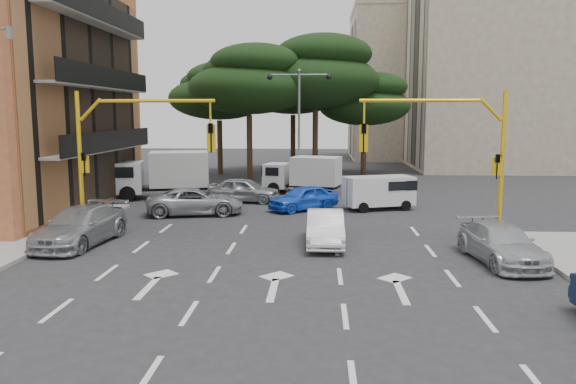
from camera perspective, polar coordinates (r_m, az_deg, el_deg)
name	(u,v)px	position (r m, az deg, el deg)	size (l,w,h in m)	color
ground	(284,249)	(21.37, -0.44, -5.80)	(120.00, 120.00, 0.00)	#28282B
median_strip	(299,190)	(37.08, 1.11, 0.23)	(1.40, 6.00, 0.15)	gray
apartment_beige_near	(527,65)	(56.07, 23.09, 11.75)	(20.20, 12.15, 18.70)	tan
apartment_beige_far	(423,84)	(65.83, 13.59, 10.64)	(16.20, 12.15, 16.70)	tan
pine_left_near	(250,79)	(43.06, -3.92, 11.34)	(9.15, 9.15, 10.23)	#382616
pine_center	(316,72)	(44.78, 2.90, 12.11)	(9.98, 9.98, 11.16)	#382616
pine_left_far	(220,91)	(47.42, -6.97, 10.16)	(8.32, 8.32, 9.30)	#382616
pine_right	(365,99)	(46.83, 7.86, 9.32)	(7.49, 7.49, 8.37)	#382616
pine_back	(294,84)	(49.78, 0.58, 10.91)	(9.15, 9.15, 10.23)	#382616
signal_mast_right	(457,144)	(23.39, 16.81, 4.68)	(5.79, 0.37, 6.00)	yellow
signal_mast_left	(122,143)	(24.14, -16.54, 4.79)	(5.79, 0.37, 6.00)	yellow
street_lamp_center	(299,108)	(36.73, 1.14, 8.53)	(4.16, 0.36, 7.77)	slate
car_white_hatch	(325,228)	(21.96, 3.81, -3.67)	(1.41, 4.03, 1.33)	white
car_blue_compact	(303,198)	(29.69, 1.57, -0.59)	(1.56, 3.89, 1.32)	blue
car_silver_wagon	(80,226)	(23.43, -20.35, -3.25)	(2.05, 5.05, 1.47)	#999CA1
car_silver_cross_a	(195,201)	(28.75, -9.38, -0.96)	(2.23, 4.84, 1.35)	#A3A5AB
car_silver_cross_b	(244,190)	(32.49, -4.51, 0.22)	(1.67, 4.14, 1.41)	#A6A9AE
car_silver_parked	(501,244)	(20.71, 20.85, -4.93)	(1.84, 4.53, 1.31)	#B1B3B9
van_white	(379,193)	(30.25, 9.21, -0.07)	(1.63, 3.61, 1.81)	white
box_truck_a	(162,175)	(34.58, -12.68, 1.68)	(2.40, 5.70, 2.81)	silver
box_truck_b	(303,175)	(35.62, 1.50, 1.72)	(2.04, 4.85, 2.38)	silver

